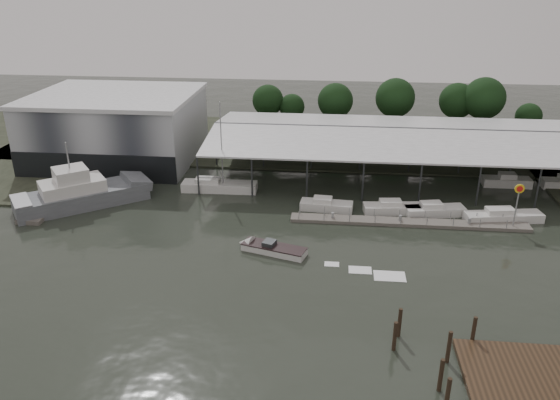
# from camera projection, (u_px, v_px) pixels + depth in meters

# --- Properties ---
(ground) EXTENTS (200.00, 200.00, 0.00)m
(ground) POSITION_uv_depth(u_px,v_px,m) (274.00, 258.00, 57.18)
(ground) COLOR #252B23
(ground) RESTS_ON ground
(land_strip_far) EXTENTS (140.00, 30.00, 0.30)m
(land_strip_far) POSITION_uv_depth(u_px,v_px,m) (301.00, 142.00, 95.61)
(land_strip_far) COLOR #3D4332
(land_strip_far) RESTS_ON ground
(land_strip_west) EXTENTS (20.00, 40.00, 0.30)m
(land_strip_west) POSITION_uv_depth(u_px,v_px,m) (50.00, 156.00, 88.38)
(land_strip_west) COLOR #3D4332
(land_strip_west) RESTS_ON ground
(storage_warehouse) EXTENTS (24.50, 20.50, 10.50)m
(storage_warehouse) POSITION_uv_depth(u_px,v_px,m) (117.00, 127.00, 85.18)
(storage_warehouse) COLOR #A5AAAF
(storage_warehouse) RESTS_ON ground
(covered_boat_shed) EXTENTS (58.24, 24.00, 6.96)m
(covered_boat_shed) POSITION_uv_depth(u_px,v_px,m) (412.00, 133.00, 78.83)
(covered_boat_shed) COLOR white
(covered_boat_shed) RESTS_ON ground
(trawler_dock) EXTENTS (3.00, 18.00, 0.50)m
(trawler_dock) POSITION_uv_depth(u_px,v_px,m) (62.00, 195.00, 72.73)
(trawler_dock) COLOR #645F58
(trawler_dock) RESTS_ON ground
(floating_dock) EXTENTS (28.00, 2.00, 1.40)m
(floating_dock) POSITION_uv_depth(u_px,v_px,m) (408.00, 222.00, 64.85)
(floating_dock) COLOR #645F58
(floating_dock) RESTS_ON ground
(shell_fuel_sign) EXTENTS (1.10, 0.18, 5.55)m
(shell_fuel_sign) POSITION_uv_depth(u_px,v_px,m) (518.00, 197.00, 62.26)
(shell_fuel_sign) COLOR gray
(shell_fuel_sign) RESTS_ON ground
(grey_trawler) EXTENTS (16.37, 14.23, 8.84)m
(grey_trawler) POSITION_uv_depth(u_px,v_px,m) (83.00, 193.00, 69.57)
(grey_trawler) COLOR slate
(grey_trawler) RESTS_ON ground
(white_sailboat) EXTENTS (10.23, 2.82, 12.51)m
(white_sailboat) POSITION_uv_depth(u_px,v_px,m) (218.00, 186.00, 74.44)
(white_sailboat) COLOR silver
(white_sailboat) RESTS_ON ground
(speedboat_underway) EXTENTS (18.18, 7.20, 2.00)m
(speedboat_underway) POSITION_uv_depth(u_px,v_px,m) (269.00, 248.00, 58.45)
(speedboat_underway) COLOR silver
(speedboat_underway) RESTS_ON ground
(moored_cruiser_0) EXTENTS (6.70, 2.77, 1.70)m
(moored_cruiser_0) POSITION_uv_depth(u_px,v_px,m) (326.00, 205.00, 68.53)
(moored_cruiser_0) COLOR silver
(moored_cruiser_0) RESTS_ON ground
(moored_cruiser_1) EXTENTS (7.74, 2.98, 1.70)m
(moored_cruiser_1) POSITION_uv_depth(u_px,v_px,m) (394.00, 208.00, 67.71)
(moored_cruiser_1) COLOR silver
(moored_cruiser_1) RESTS_ON ground
(moored_cruiser_2) EXTENTS (7.55, 3.53, 1.70)m
(moored_cruiser_2) POSITION_uv_depth(u_px,v_px,m) (434.00, 210.00, 67.10)
(moored_cruiser_2) COLOR silver
(moored_cruiser_2) RESTS_ON ground
(moored_cruiser_3) EXTENTS (9.48, 3.69, 1.70)m
(moored_cruiser_3) POSITION_uv_depth(u_px,v_px,m) (503.00, 216.00, 65.46)
(moored_cruiser_3) COLOR silver
(moored_cruiser_3) RESTS_ON ground
(mooring_pilings) EXTENTS (6.73, 8.43, 3.42)m
(mooring_pilings) POSITION_uv_depth(u_px,v_px,m) (433.00, 353.00, 41.44)
(mooring_pilings) COLOR #312418
(mooring_pilings) RESTS_ON ground
(horizon_tree_line) EXTENTS (67.92, 8.73, 10.89)m
(horizon_tree_line) POSITION_uv_depth(u_px,v_px,m) (432.00, 102.00, 96.53)
(horizon_tree_line) COLOR #311E16
(horizon_tree_line) RESTS_ON ground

